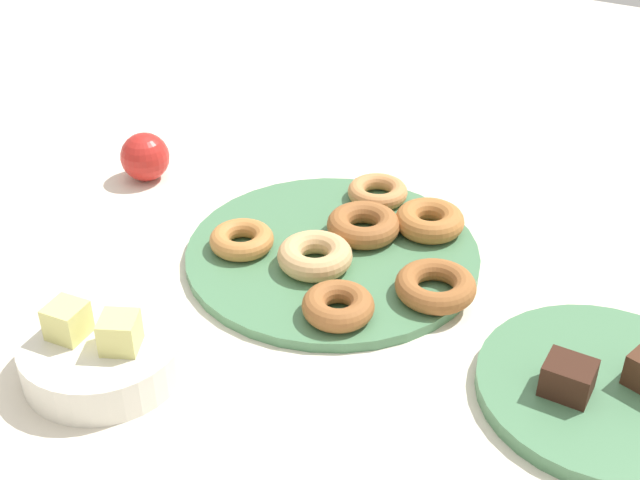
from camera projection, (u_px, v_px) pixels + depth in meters
ground_plane at (332, 258)px, 1.03m from camera, size 2.40×2.40×0.00m
donut_plate at (332, 253)px, 1.03m from camera, size 0.36×0.36×0.01m
donut_0 at (378, 192)px, 1.12m from camera, size 0.08×0.08×0.02m
donut_1 at (242, 240)px, 1.02m from camera, size 0.11×0.11×0.02m
donut_2 at (313, 255)px, 0.99m from camera, size 0.11×0.11×0.03m
donut_3 at (435, 286)px, 0.94m from camera, size 0.13×0.13×0.03m
donut_4 at (363, 225)px, 1.04m from camera, size 0.12×0.12×0.03m
donut_5 at (430, 221)px, 1.05m from camera, size 0.10×0.10×0.03m
donut_6 at (338, 306)px, 0.91m from camera, size 0.11×0.11×0.03m
cake_plate at (605, 390)px, 0.82m from camera, size 0.25×0.25×0.02m
brownie_far at (568, 378)px, 0.80m from camera, size 0.05×0.04×0.03m
fruit_bowl at (103, 354)px, 0.85m from camera, size 0.17×0.17×0.04m
melon_chunk_left at (120, 333)px, 0.81m from camera, size 0.05×0.05×0.04m
melon_chunk_right at (67, 321)px, 0.83m from camera, size 0.04×0.04×0.04m
apple at (145, 157)px, 1.18m from camera, size 0.07×0.07×0.07m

